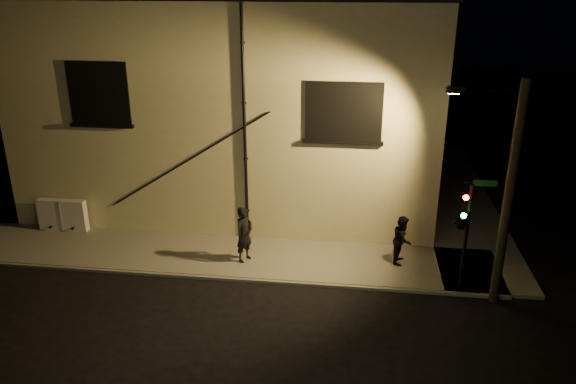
# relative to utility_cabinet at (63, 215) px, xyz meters

# --- Properties ---
(ground) EXTENTS (90.00, 90.00, 0.00)m
(ground) POSITION_rel_utility_cabinet_xyz_m (8.92, -2.70, -0.74)
(ground) COLOR black
(sidewalk) EXTENTS (21.00, 16.00, 0.12)m
(sidewalk) POSITION_rel_utility_cabinet_xyz_m (10.14, 1.69, -0.68)
(sidewalk) COLOR slate
(sidewalk) RESTS_ON ground
(building) EXTENTS (16.20, 12.23, 8.80)m
(building) POSITION_rel_utility_cabinet_xyz_m (5.92, 6.29, 3.67)
(building) COLOR beige
(building) RESTS_ON ground
(utility_cabinet) EXTENTS (1.88, 0.32, 1.23)m
(utility_cabinet) POSITION_rel_utility_cabinet_xyz_m (0.00, 0.00, 0.00)
(utility_cabinet) COLOR white
(utility_cabinet) RESTS_ON sidewalk
(pedestrian_a) EXTENTS (0.76, 0.85, 1.94)m
(pedestrian_a) POSITION_rel_utility_cabinet_xyz_m (7.36, -1.52, 0.35)
(pedestrian_a) COLOR black
(pedestrian_a) RESTS_ON sidewalk
(pedestrian_b) EXTENTS (0.80, 0.93, 1.68)m
(pedestrian_b) POSITION_rel_utility_cabinet_xyz_m (12.67, -0.98, 0.22)
(pedestrian_b) COLOR black
(pedestrian_b) RESTS_ON sidewalk
(traffic_signal) EXTENTS (1.27, 2.11, 3.58)m
(traffic_signal) POSITION_rel_utility_cabinet_xyz_m (14.22, -2.51, 1.80)
(traffic_signal) COLOR black
(traffic_signal) RESTS_ON sidewalk
(streetlamp_pole) EXTENTS (2.02, 1.38, 6.77)m
(streetlamp_pole) POSITION_rel_utility_cabinet_xyz_m (15.25, -2.80, 2.89)
(streetlamp_pole) COLOR black
(streetlamp_pole) RESTS_ON ground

